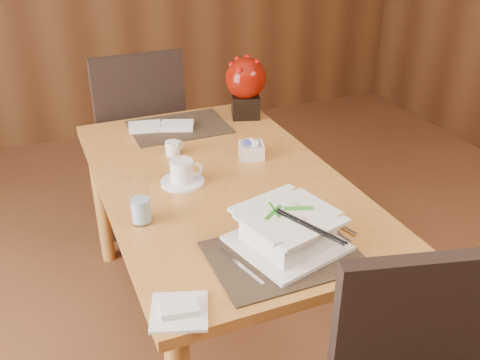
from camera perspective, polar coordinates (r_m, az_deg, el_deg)
name	(u,v)px	position (r m, az deg, el deg)	size (l,w,h in m)	color
dining_table	(221,199)	(2.14, -2.08, -2.07)	(0.90, 1.50, 0.75)	#C47D36
placemat_near	(284,255)	(1.66, 4.68, -7.99)	(0.45, 0.33, 0.01)	black
placemat_far	(179,127)	(2.56, -6.52, 5.65)	(0.45, 0.33, 0.01)	black
soup_setting	(287,230)	(1.67, 5.08, -5.36)	(0.37, 0.37, 0.12)	white
coffee_cup	(182,174)	(2.04, -6.20, 0.69)	(0.17, 0.17, 0.09)	white
water_glass	(140,201)	(1.80, -10.61, -2.22)	(0.07, 0.07, 0.16)	silver
creamer_jug	(173,148)	(2.28, -7.19, 3.40)	(0.08, 0.08, 0.06)	white
sugar_caddy	(251,150)	(2.24, 1.21, 3.17)	(0.10, 0.10, 0.06)	white
berry_decor	(246,84)	(2.62, 0.60, 10.22)	(0.20, 0.20, 0.29)	black
napkins_far	(163,126)	(2.54, -8.17, 5.72)	(0.30, 0.11, 0.03)	white
bread_plate	(179,312)	(1.47, -6.49, -13.79)	(0.15, 0.15, 0.01)	white
far_chair	(137,132)	(2.97, -10.89, 5.09)	(0.50, 0.50, 1.04)	black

